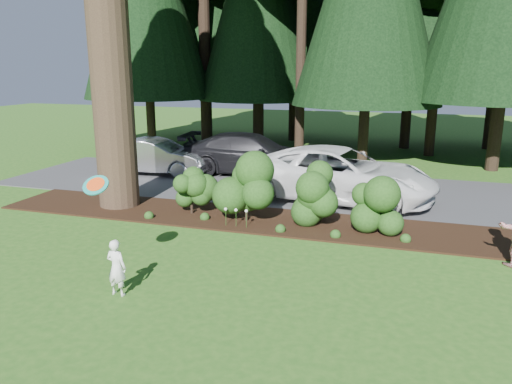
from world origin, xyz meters
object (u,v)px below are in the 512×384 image
Objects in this scene: car_white_suv at (339,174)px; child at (116,268)px; frisbee at (96,185)px; car_dark_suv at (251,154)px; car_silver_wagon at (156,156)px.

car_white_suv reaches higher than child.
child is at bearing -26.52° from frisbee.
car_dark_suv is 11.32m from frisbee.
car_dark_suv is at bearing 92.59° from frisbee.
car_silver_wagon is at bearing -61.52° from child.
child is at bearing -159.45° from car_silver_wagon.
car_silver_wagon is 3.91m from car_dark_suv.
car_white_suv is 5.52× the size of child.
car_dark_suv reaches higher than car_silver_wagon.
car_silver_wagon is 11.28m from child.
car_dark_suv is at bearing -81.23° from child.
car_silver_wagon is 0.70× the size of car_white_suv.
frisbee is (-0.50, 0.25, 1.55)m from child.
car_dark_suv is at bearing -75.59° from car_silver_wagon.
car_white_suv is at bearing -106.41° from child.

